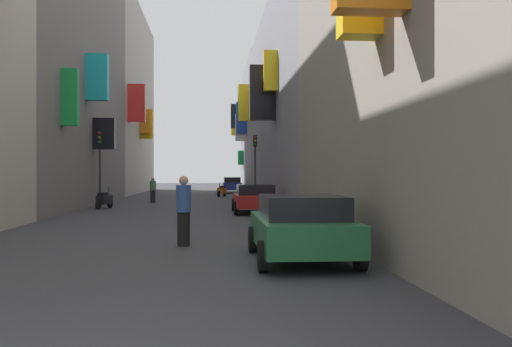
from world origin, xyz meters
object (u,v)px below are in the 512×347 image
parked_car_blue (232,185)px  scooter_orange (222,191)px  scooter_blue (250,197)px  traffic_light_near_corner (255,156)px  pedestrian_crossing (153,190)px  parked_car_green (301,226)px  traffic_light_far_corner (100,155)px  parked_car_red (255,198)px  scooter_black (104,200)px  pedestrian_near_left (184,211)px

parked_car_blue → scooter_orange: parked_car_blue is taller
scooter_orange → scooter_blue: bearing=-83.1°
traffic_light_near_corner → pedestrian_crossing: bearing=-165.1°
parked_car_green → traffic_light_far_corner: bearing=112.3°
scooter_blue → traffic_light_near_corner: (0.71, 4.82, 2.52)m
scooter_blue → traffic_light_near_corner: size_ratio=0.39×
parked_car_red → traffic_light_near_corner: traffic_light_near_corner is taller
parked_car_blue → traffic_light_near_corner: traffic_light_near_corner is taller
scooter_black → pedestrian_crossing: 6.08m
scooter_blue → scooter_black: bearing=-160.9°
parked_car_green → traffic_light_near_corner: bearing=87.7°
pedestrian_crossing → traffic_light_near_corner: bearing=14.9°
scooter_black → pedestrian_near_left: bearing=-72.0°
traffic_light_near_corner → scooter_black: bearing=-138.4°
pedestrian_crossing → traffic_light_far_corner: 4.80m
pedestrian_near_left → scooter_orange: bearing=87.1°
scooter_black → traffic_light_far_corner: 3.39m
scooter_orange → traffic_light_near_corner: size_ratio=0.39×
parked_car_green → scooter_black: (-7.45, 17.54, -0.27)m
scooter_blue → parked_car_red: bearing=-91.8°
parked_car_red → scooter_orange: 17.87m
parked_car_red → traffic_light_far_corner: size_ratio=0.99×
pedestrian_crossing → traffic_light_near_corner: (6.59, 1.75, 2.20)m
scooter_orange → pedestrian_near_left: pedestrian_near_left is taller
traffic_light_near_corner → parked_car_blue: bearing=94.0°
parked_car_blue → parked_car_red: parked_car_blue is taller
parked_car_blue → pedestrian_crossing: bearing=-108.7°
parked_car_green → traffic_light_near_corner: (1.03, 25.05, 2.25)m
parked_car_green → scooter_blue: 20.24m
traffic_light_far_corner → parked_car_red: bearing=-35.5°
parked_car_blue → traffic_light_far_corner: traffic_light_far_corner is taller
parked_car_blue → pedestrian_near_left: bearing=-94.0°
parked_car_blue → scooter_blue: parked_car_blue is taller
scooter_black → traffic_light_far_corner: traffic_light_far_corner is taller
scooter_orange → pedestrian_crossing: size_ratio=1.08×
pedestrian_near_left → traffic_light_far_corner: traffic_light_far_corner is taller
parked_car_green → scooter_orange: 31.79m
parked_car_green → scooter_black: size_ratio=2.26×
scooter_blue → pedestrian_near_left: 17.89m
scooter_blue → scooter_black: (-7.77, -2.70, 0.00)m
parked_car_green → scooter_orange: (-1.08, 31.77, -0.27)m
parked_car_green → parked_car_red: bearing=89.5°
parked_car_blue → traffic_light_near_corner: 14.88m
parked_car_blue → scooter_orange: 8.05m
scooter_orange → pedestrian_crossing: (-4.48, -8.46, 0.32)m
parked_car_blue → pedestrian_near_left: pedestrian_near_left is taller
parked_car_blue → parked_car_red: 25.80m
scooter_blue → pedestrian_crossing: (-5.88, 3.07, 0.32)m
parked_car_blue → pedestrian_crossing: 17.35m
scooter_black → traffic_light_near_corner: size_ratio=0.40×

